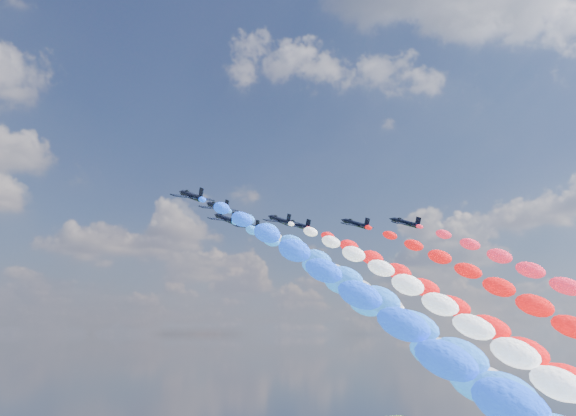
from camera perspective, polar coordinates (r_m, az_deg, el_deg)
jet_0 at (r=135.95m, az=-7.79°, el=0.98°), size 8.35×11.40×5.77m
trail_0 at (r=89.45m, az=7.30°, el=-10.02°), size 5.81×101.88×54.79m
jet_1 at (r=147.30m, az=-5.68°, el=0.08°), size 8.70×11.66×5.77m
trail_1 at (r=101.95m, az=8.61°, el=-9.99°), size 5.81×101.88×54.79m
jet_2 at (r=161.74m, az=-5.09°, el=-0.85°), size 8.63×11.60×5.77m
trail_2 at (r=116.57m, az=7.63°, el=-10.02°), size 5.81×101.88×54.79m
jet_3 at (r=163.34m, az=-0.67°, el=-0.98°), size 8.86×11.77×5.77m
trail_3 at (r=121.04m, az=13.43°, el=-9.84°), size 5.81×101.88×54.79m
jet_4 at (r=172.14m, az=-3.16°, el=-1.44°), size 8.46×11.49×5.77m
trail_4 at (r=128.07m, az=9.17°, el=-9.99°), size 5.81×101.88×54.79m
jet_5 at (r=170.58m, az=0.80°, el=-1.37°), size 9.00×11.87×5.77m
trail_5 at (r=129.17m, az=14.55°, el=-9.80°), size 5.81×101.88×54.79m
jet_6 at (r=169.61m, az=5.49°, el=-1.28°), size 8.68×11.64×5.77m
trail_6 at (r=131.63m, az=20.67°, el=-9.47°), size 5.81×101.88×54.79m
jet_7 at (r=169.59m, az=9.46°, el=-1.18°), size 8.83×11.75×5.77m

